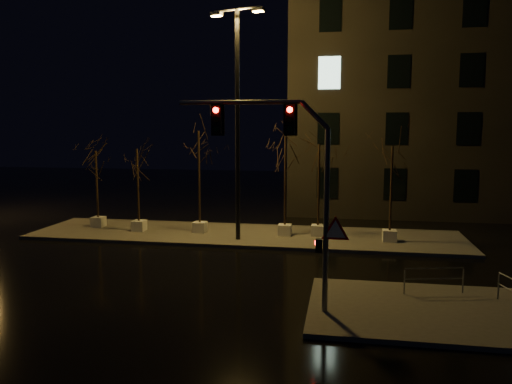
# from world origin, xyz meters

# --- Properties ---
(ground) EXTENTS (90.00, 90.00, 0.00)m
(ground) POSITION_xyz_m (0.00, 0.00, 0.00)
(ground) COLOR black
(ground) RESTS_ON ground
(median) EXTENTS (22.00, 5.00, 0.15)m
(median) POSITION_xyz_m (0.00, 6.00, 0.07)
(median) COLOR #484540
(median) RESTS_ON ground
(sidewalk_corner) EXTENTS (7.00, 5.00, 0.15)m
(sidewalk_corner) POSITION_xyz_m (7.50, -3.50, 0.07)
(sidewalk_corner) COLOR #484540
(sidewalk_corner) RESTS_ON ground
(building) EXTENTS (25.00, 12.00, 15.00)m
(building) POSITION_xyz_m (14.00, 18.00, 7.50)
(building) COLOR black
(building) RESTS_ON ground
(tree_0) EXTENTS (1.80, 1.80, 4.28)m
(tree_0) POSITION_xyz_m (-8.26, 6.40, 3.40)
(tree_0) COLOR silver
(tree_0) RESTS_ON median
(tree_1) EXTENTS (1.80, 1.80, 4.44)m
(tree_1) POSITION_xyz_m (-5.62, 5.77, 3.52)
(tree_1) COLOR silver
(tree_1) RESTS_ON median
(tree_2) EXTENTS (1.80, 1.80, 5.39)m
(tree_2) POSITION_xyz_m (-2.33, 5.92, 4.24)
(tree_2) COLOR silver
(tree_2) RESTS_ON median
(tree_3) EXTENTS (1.80, 1.80, 5.20)m
(tree_3) POSITION_xyz_m (2.09, 6.02, 4.10)
(tree_3) COLOR silver
(tree_3) RESTS_ON median
(tree_4) EXTENTS (1.80, 1.80, 4.73)m
(tree_4) POSITION_xyz_m (3.75, 6.19, 3.74)
(tree_4) COLOR silver
(tree_4) RESTS_ON median
(tree_5) EXTENTS (1.80, 1.80, 4.65)m
(tree_5) POSITION_xyz_m (7.20, 5.53, 3.68)
(tree_5) COLOR silver
(tree_5) RESTS_ON median
(traffic_signal_mast) EXTENTS (5.08, 0.23, 6.21)m
(traffic_signal_mast) POSITION_xyz_m (3.49, -4.26, 4.23)
(traffic_signal_mast) COLOR slate
(traffic_signal_mast) RESTS_ON sidewalk_corner
(streetlight_main) EXTENTS (2.69, 1.01, 10.89)m
(streetlight_main) POSITION_xyz_m (-0.05, 4.73, 6.43)
(streetlight_main) COLOR black
(streetlight_main) RESTS_ON median
(guard_rail_a) EXTENTS (1.96, 0.48, 0.86)m
(guard_rail_a) POSITION_xyz_m (7.97, -2.01, 0.71)
(guard_rail_a) COLOR slate
(guard_rail_a) RESTS_ON sidewalk_corner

